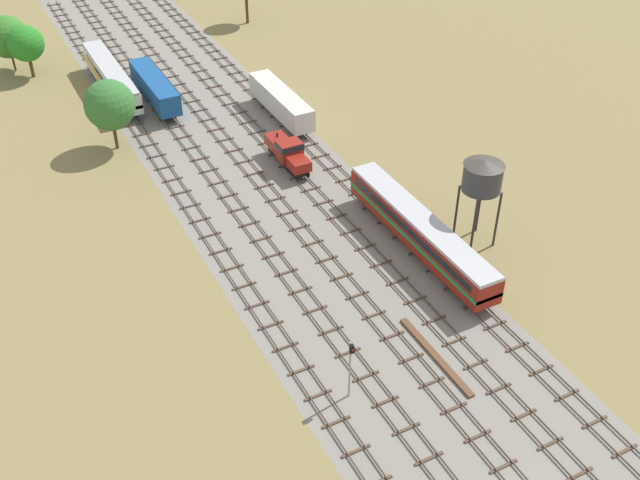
{
  "coord_description": "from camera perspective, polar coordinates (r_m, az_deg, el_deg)",
  "views": [
    {
      "loc": [
        -26.72,
        -18.61,
        44.43
      ],
      "look_at": [
        0.0,
        32.93,
        1.5
      ],
      "focal_mm": 41.6,
      "sensor_mm": 36.0,
      "label": 1
    }
  ],
  "objects": [
    {
      "name": "lineside_tree_2",
      "position": [
        114.8,
        -21.7,
        13.87
      ],
      "size": [
        5.07,
        5.07,
        7.53
      ],
      "color": "#4C331E",
      "rests_on": "ground"
    },
    {
      "name": "passenger_coach_centre_right_nearest",
      "position": [
        72.38,
        7.67,
        0.82
      ],
      "size": [
        2.96,
        22.0,
        3.8
      ],
      "color": "maroon",
      "rests_on": "ground"
    },
    {
      "name": "freight_boxcar_centre_right_mid",
      "position": [
        96.33,
        -3.02,
        10.6
      ],
      "size": [
        2.87,
        14.0,
        3.6
      ],
      "color": "beige",
      "rests_on": "ground"
    },
    {
      "name": "track_left",
      "position": [
        90.44,
        -9.57,
        6.62
      ],
      "size": [
        2.4,
        126.0,
        0.29
      ],
      "color": "#47382D",
      "rests_on": "ground"
    },
    {
      "name": "shunter_loco_centre_near",
      "position": [
        85.9,
        -2.48,
        6.86
      ],
      "size": [
        2.74,
        8.46,
        3.1
      ],
      "color": "maroon",
      "rests_on": "ground"
    },
    {
      "name": "track_centre",
      "position": [
        92.97,
        -4.5,
        7.91
      ],
      "size": [
        2.4,
        126.0,
        0.29
      ],
      "color": "#47382D",
      "rests_on": "ground"
    },
    {
      "name": "lineside_tree_0",
      "position": [
        91.26,
        -15.88,
        9.97
      ],
      "size": [
        5.96,
        5.96,
        8.72
      ],
      "color": "#4C331E",
      "rests_on": "ground"
    },
    {
      "name": "water_tower",
      "position": [
        71.86,
        12.4,
        4.81
      ],
      "size": [
        3.96,
        3.96,
        9.43
      ],
      "color": "#2D2826",
      "rests_on": "ground"
    },
    {
      "name": "diesel_railcar_far_left_far",
      "position": [
        106.64,
        -15.78,
        12.02
      ],
      "size": [
        2.96,
        20.5,
        3.8
      ],
      "color": "white",
      "rests_on": "ground"
    },
    {
      "name": "spare_rail_bundle",
      "position": [
        62.98,
        8.87,
        -8.8
      ],
      "size": [
        0.6,
        10.0,
        0.24
      ],
      "primitive_type": "cube",
      "color": "brown",
      "rests_on": "ground"
    },
    {
      "name": "ground_plane",
      "position": [
        90.85,
        -6.76,
        6.94
      ],
      "size": [
        480.0,
        480.0,
        0.0
      ],
      "primitive_type": "plane",
      "color": "olive"
    },
    {
      "name": "ballast_bed",
      "position": [
        90.85,
        -6.76,
        6.94
      ],
      "size": [
        21.36,
        176.0,
        0.01
      ],
      "primitive_type": "cube",
      "color": "gray",
      "rests_on": "ground"
    },
    {
      "name": "signal_post_nearest",
      "position": [
        56.81,
        2.35,
        -9.46
      ],
      "size": [
        0.28,
        0.47,
        5.76
      ],
      "color": "gray",
      "rests_on": "ground"
    },
    {
      "name": "track_centre_right",
      "position": [
        94.51,
        -2.07,
        8.51
      ],
      "size": [
        2.4,
        126.0,
        0.29
      ],
      "color": "#47382D",
      "rests_on": "ground"
    },
    {
      "name": "track_far_left",
      "position": [
        89.46,
        -12.19,
        5.93
      ],
      "size": [
        2.4,
        126.0,
        0.29
      ],
      "color": "#47382D",
      "rests_on": "ground"
    },
    {
      "name": "lineside_tree_1",
      "position": [
        117.84,
        -22.94,
        14.19
      ],
      "size": [
        5.98,
        5.98,
        8.09
      ],
      "color": "#4C331E",
      "rests_on": "ground"
    },
    {
      "name": "freight_boxcar_left_midfar",
      "position": [
        102.51,
        -12.6,
        11.43
      ],
      "size": [
        2.87,
        14.0,
        3.6
      ],
      "color": "#194C8C",
      "rests_on": "ground"
    },
    {
      "name": "track_centre_left",
      "position": [
        91.61,
        -7.0,
        7.28
      ],
      "size": [
        2.4,
        126.0,
        0.29
      ],
      "color": "#47382D",
      "rests_on": "ground"
    }
  ]
}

